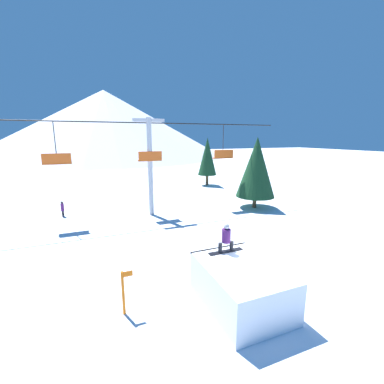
{
  "coord_description": "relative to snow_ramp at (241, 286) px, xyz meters",
  "views": [
    {
      "loc": [
        -6.34,
        -7.54,
        6.18
      ],
      "look_at": [
        -1.43,
        4.44,
        3.38
      ],
      "focal_mm": 24.0,
      "sensor_mm": 36.0,
      "label": 1
    }
  ],
  "objects": [
    {
      "name": "ground_plane",
      "position": [
        1.43,
        0.34,
        -0.79
      ],
      "size": [
        220.0,
        220.0,
        0.0
      ],
      "primitive_type": "plane",
      "color": "white"
    },
    {
      "name": "mountain_ridge",
      "position": [
        1.43,
        80.64,
        9.35
      ],
      "size": [
        74.36,
        74.36,
        20.28
      ],
      "color": "silver",
      "rests_on": "ground_plane"
    },
    {
      "name": "snow_ramp",
      "position": [
        0.0,
        0.0,
        0.0
      ],
      "size": [
        2.6,
        3.57,
        1.58
      ],
      "color": "white",
      "rests_on": "ground_plane"
    },
    {
      "name": "snowboarder",
      "position": [
        0.05,
        1.27,
        1.38
      ],
      "size": [
        1.5,
        0.35,
        1.21
      ],
      "color": "black",
      "rests_on": "snow_ramp"
    },
    {
      "name": "chairlift",
      "position": [
        -0.38,
        12.45,
        3.77
      ],
      "size": [
        22.61,
        0.44,
        7.59
      ],
      "color": "#B2B2B7",
      "rests_on": "ground_plane"
    },
    {
      "name": "pine_tree_near",
      "position": [
        8.6,
        11.13,
        2.81
      ],
      "size": [
        3.34,
        3.34,
        6.19
      ],
      "color": "#4C3823",
      "rests_on": "ground_plane"
    },
    {
      "name": "pine_tree_far",
      "position": [
        9.34,
        22.45,
        2.91
      ],
      "size": [
        2.38,
        2.38,
        6.07
      ],
      "color": "#4C3823",
      "rests_on": "ground_plane"
    },
    {
      "name": "trail_marker",
      "position": [
        -4.08,
        1.13,
        0.09
      ],
      "size": [
        0.41,
        0.1,
        1.64
      ],
      "color": "orange",
      "rests_on": "ground_plane"
    },
    {
      "name": "distant_skier",
      "position": [
        -6.98,
        14.66,
        -0.12
      ],
      "size": [
        0.24,
        0.24,
        1.23
      ],
      "color": "black",
      "rests_on": "ground_plane"
    }
  ]
}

